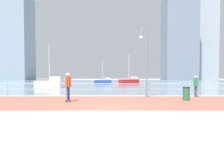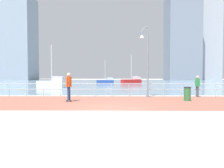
{
  "view_description": "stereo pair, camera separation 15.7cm",
  "coord_description": "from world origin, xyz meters",
  "views": [
    {
      "loc": [
        0.11,
        -10.05,
        1.6
      ],
      "look_at": [
        0.06,
        3.8,
        1.1
      ],
      "focal_mm": 32.43,
      "sensor_mm": 36.0,
      "label": 1
    },
    {
      "loc": [
        0.27,
        -10.05,
        1.6
      ],
      "look_at": [
        0.06,
        3.8,
        1.1
      ],
      "focal_mm": 32.43,
      "sensor_mm": 36.0,
      "label": 2
    }
  ],
  "objects": [
    {
      "name": "ground",
      "position": [
        0.0,
        40.0,
        0.0
      ],
      "size": [
        220.0,
        220.0,
        0.0
      ],
      "primitive_type": "plane",
      "color": "#ADAAA5"
    },
    {
      "name": "tower_beige",
      "position": [
        48.22,
        99.38,
        21.87
      ],
      "size": [
        13.35,
        11.79,
        45.41
      ],
      "color": "#A3A8B2",
      "rests_on": "ground"
    },
    {
      "name": "sailboat_blue",
      "position": [
        4.05,
        35.23,
        0.63
      ],
      "size": [
        4.79,
        3.62,
        6.6
      ],
      "color": "#B21E1E",
      "rests_on": "ground"
    },
    {
      "name": "bystander",
      "position": [
        6.78,
        5.98,
        0.99
      ],
      "size": [
        0.29,
        0.56,
        1.68
      ],
      "color": "#4C4C51",
      "rests_on": "ground"
    },
    {
      "name": "trash_bin",
      "position": [
        5.08,
        3.42,
        0.47
      ],
      "size": [
        0.46,
        0.46,
        0.93
      ],
      "color": "#2D6638",
      "rests_on": "ground"
    },
    {
      "name": "harbor_water",
      "position": [
        0.0,
        51.33,
        0.0
      ],
      "size": [
        180.0,
        88.0,
        0.0
      ],
      "primitive_type": "cube",
      "color": "#6B899E",
      "rests_on": "ground"
    },
    {
      "name": "sailboat_yellow",
      "position": [
        -9.0,
        19.78,
        0.6
      ],
      "size": [
        4.68,
        2.78,
        6.29
      ],
      "color": "white",
      "rests_on": "ground"
    },
    {
      "name": "waterfront_railing",
      "position": [
        0.0,
        6.33,
        0.74
      ],
      "size": [
        25.25,
        0.06,
        1.07
      ],
      "color": "#9EADB7",
      "rests_on": "ground"
    },
    {
      "name": "brick_paving",
      "position": [
        0.0,
        2.85,
        0.0
      ],
      "size": [
        28.0,
        6.96,
        0.01
      ],
      "primitive_type": "cube",
      "color": "#935647",
      "rests_on": "ground"
    },
    {
      "name": "tower_brick",
      "position": [
        32.7,
        89.07,
        20.3
      ],
      "size": [
        14.8,
        13.2,
        42.27
      ],
      "color": "slate",
      "rests_on": "ground"
    },
    {
      "name": "sailboat_navy",
      "position": [
        -1.89,
        36.84,
        0.52
      ],
      "size": [
        4.06,
        2.07,
        5.45
      ],
      "color": "#284799",
      "rests_on": "ground"
    },
    {
      "name": "tower_steel",
      "position": [
        -47.57,
        88.56,
        20.29
      ],
      "size": [
        16.07,
        13.69,
        42.25
      ],
      "color": "#8493A3",
      "rests_on": "ground"
    },
    {
      "name": "skateboarder",
      "position": [
        -2.69,
        2.81,
        1.12
      ],
      "size": [
        0.41,
        0.56,
        1.84
      ],
      "color": "black",
      "rests_on": "ground"
    },
    {
      "name": "lamppost",
      "position": [
        2.67,
        5.66,
        3.03
      ],
      "size": [
        0.77,
        0.5,
        5.48
      ],
      "color": "slate",
      "rests_on": "ground"
    }
  ]
}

